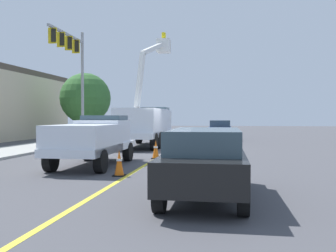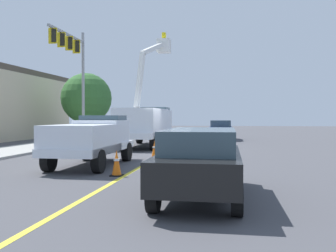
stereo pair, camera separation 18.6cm
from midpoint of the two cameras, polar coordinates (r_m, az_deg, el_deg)
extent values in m
plane|color=#47474C|center=(22.36, 0.52, -3.71)|extent=(120.00, 120.00, 0.00)
cube|color=#9E9E99|center=(25.21, -19.55, -3.08)|extent=(60.03, 4.17, 0.12)
cube|color=yellow|center=(22.36, 0.52, -3.70)|extent=(50.00, 0.64, 0.01)
cube|color=white|center=(25.06, -3.21, -1.10)|extent=(8.22, 2.58, 0.36)
cube|color=white|center=(27.60, -2.04, 0.74)|extent=(2.65, 2.37, 1.60)
cube|color=#384C56|center=(27.80, -1.96, 2.18)|extent=(1.82, 2.12, 0.64)
cube|color=white|center=(24.08, -3.72, 0.51)|extent=(5.27, 2.55, 1.80)
cube|color=white|center=(23.08, -4.09, 7.04)|extent=(1.07, 0.57, 3.45)
cube|color=white|center=(25.00, -1.94, 11.77)|extent=(2.99, 1.16, 1.34)
cube|color=white|center=(26.36, -0.41, 12.08)|extent=(0.90, 0.90, 0.90)
cube|color=yellow|center=(26.48, -0.41, 13.36)|extent=(0.36, 0.24, 0.60)
cylinder|color=black|center=(28.12, -4.18, -1.60)|extent=(1.04, 0.35, 1.04)
cylinder|color=black|center=(27.69, 0.35, -1.64)|extent=(1.04, 0.35, 1.04)
cylinder|color=black|center=(23.92, -6.61, -2.14)|extent=(1.04, 0.35, 1.04)
cylinder|color=black|center=(23.41, -1.30, -2.21)|extent=(1.04, 0.35, 1.04)
cylinder|color=black|center=(22.67, -7.52, -2.34)|extent=(1.04, 0.35, 1.04)
cylinder|color=black|center=(22.12, -1.93, -2.42)|extent=(1.04, 0.35, 1.04)
cube|color=white|center=(15.54, -11.17, -3.23)|extent=(5.62, 2.15, 0.30)
cube|color=white|center=(16.67, -9.70, -1.01)|extent=(2.03, 1.95, 1.10)
cube|color=#384C56|center=(16.84, -9.48, 0.65)|extent=(1.36, 1.78, 0.56)
cube|color=white|center=(14.58, -12.56, -1.97)|extent=(3.38, 2.13, 1.10)
cylinder|color=black|center=(17.63, -11.94, -3.76)|extent=(0.84, 0.31, 0.84)
cylinder|color=black|center=(17.04, -5.99, -3.92)|extent=(0.84, 0.31, 0.84)
cylinder|color=black|center=(14.26, -17.35, -5.02)|extent=(0.84, 0.31, 0.84)
cylinder|color=black|center=(13.52, -10.14, -5.32)|extent=(0.84, 0.31, 0.84)
cube|color=navy|center=(32.77, 8.23, -0.71)|extent=(4.82, 1.95, 0.70)
cube|color=#384C56|center=(32.90, 8.24, 0.35)|extent=(3.47, 1.70, 0.60)
cylinder|color=black|center=(31.16, 9.74, -1.65)|extent=(0.68, 0.25, 0.68)
cylinder|color=black|center=(31.19, 6.60, -1.64)|extent=(0.68, 0.25, 0.68)
cylinder|color=black|center=(34.42, 9.70, -1.36)|extent=(0.68, 0.25, 0.68)
cylinder|color=black|center=(34.45, 6.85, -1.35)|extent=(0.68, 0.25, 0.68)
cube|color=black|center=(9.34, 5.54, -6.05)|extent=(4.82, 1.95, 0.70)
cube|color=#384C56|center=(9.43, 5.61, -2.32)|extent=(3.47, 1.70, 0.60)
cylinder|color=black|center=(7.80, 11.13, -10.93)|extent=(0.68, 0.25, 0.68)
cylinder|color=black|center=(7.93, -1.54, -10.70)|extent=(0.68, 0.25, 0.68)
cylinder|color=black|center=(11.01, 10.58, -7.30)|extent=(0.68, 0.25, 0.68)
cylinder|color=black|center=(11.10, 1.65, -7.20)|extent=(0.68, 0.25, 0.68)
cube|color=black|center=(12.87, -7.41, -7.45)|extent=(0.40, 0.40, 0.04)
cone|color=orange|center=(12.81, -7.41, -5.49)|extent=(0.32, 0.32, 0.85)
cylinder|color=white|center=(12.80, -7.41, -5.12)|extent=(0.20, 0.20, 0.08)
cube|color=black|center=(17.93, -1.73, -4.92)|extent=(0.40, 0.40, 0.04)
cone|color=orange|center=(17.89, -1.73, -3.51)|extent=(0.32, 0.32, 0.85)
cylinder|color=white|center=(17.88, -1.73, -3.24)|extent=(0.20, 0.20, 0.08)
cube|color=black|center=(23.08, 0.60, -3.50)|extent=(0.40, 0.40, 0.04)
cone|color=orange|center=(23.05, 0.60, -2.61)|extent=(0.32, 0.32, 0.68)
cylinder|color=white|center=(23.04, 0.60, -2.44)|extent=(0.20, 0.20, 0.08)
cube|color=black|center=(29.03, 2.41, -2.49)|extent=(0.40, 0.40, 0.04)
cone|color=orange|center=(29.00, 2.42, -1.79)|extent=(0.32, 0.32, 0.67)
cylinder|color=white|center=(29.00, 2.42, -1.66)|extent=(0.20, 0.20, 0.08)
cylinder|color=gray|center=(29.97, -12.61, 5.71)|extent=(0.22, 0.22, 8.51)
cube|color=gray|center=(27.89, -14.88, 13.31)|extent=(5.65, 0.21, 0.16)
cube|color=gold|center=(29.19, -13.58, 11.68)|extent=(0.13, 0.56, 1.00)
cube|color=black|center=(29.15, -13.40, 11.69)|extent=(0.20, 0.32, 0.84)
cube|color=gold|center=(28.06, -14.60, 12.09)|extent=(0.13, 0.56, 1.00)
cube|color=black|center=(28.02, -14.41, 12.11)|extent=(0.20, 0.32, 0.84)
cube|color=gold|center=(26.94, -15.71, 12.53)|extent=(0.13, 0.56, 1.00)
cube|color=black|center=(26.89, -15.51, 12.55)|extent=(0.20, 0.32, 0.84)
cube|color=gold|center=(25.82, -16.92, 13.01)|extent=(0.13, 0.56, 1.00)
cube|color=black|center=(25.78, -16.71, 13.03)|extent=(0.20, 0.32, 0.84)
cylinder|color=brown|center=(35.05, -12.15, -0.18)|extent=(0.32, 0.32, 2.07)
sphere|color=#33662D|center=(35.08, -12.17, 4.14)|extent=(4.60, 4.60, 4.60)
camera|label=1|loc=(0.09, -89.78, 0.01)|focal=40.05mm
camera|label=2|loc=(0.09, 90.22, -0.01)|focal=40.05mm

